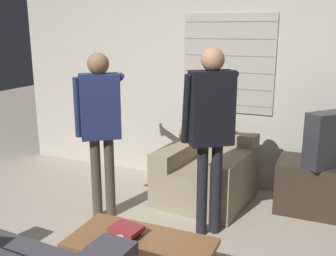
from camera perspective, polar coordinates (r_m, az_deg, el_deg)
The scene contains 10 objects.
wall_back at distance 4.85m, azimuth 5.11°, elevation 7.03°, with size 5.20×0.08×2.55m.
armchair_beige at distance 4.44m, azimuth 5.59°, elevation -6.72°, with size 1.02×1.02×0.74m.
coffee_table at distance 2.94m, azimuth -4.04°, elevation -16.77°, with size 1.04×0.53×0.42m.
tv_stand at distance 4.45m, azimuth 22.59°, elevation -8.17°, with size 1.09×0.54×0.54m.
tv at distance 4.29m, azimuth 23.26°, elevation -1.35°, with size 0.62×0.67×0.55m.
person_left_standing at distance 3.88m, azimuth -9.79°, elevation 1.66°, with size 0.48×0.82×1.67m.
person_right_standing at distance 3.51m, azimuth 6.20°, elevation 1.06°, with size 0.49×0.77×1.73m.
book_stack at distance 2.98m, azimuth -6.16°, elevation -14.60°, with size 0.24×0.20×0.07m.
soda_can at distance 2.76m, azimuth -7.09°, elevation -16.53°, with size 0.07×0.07×0.13m.
spare_remote at distance 2.96m, azimuth -6.81°, elevation -15.37°, with size 0.05×0.13×0.02m.
Camera 1 is at (1.49, -2.55, 1.89)m, focal length 42.00 mm.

